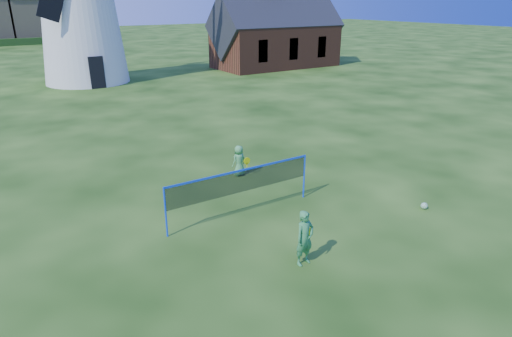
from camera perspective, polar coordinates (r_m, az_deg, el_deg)
The scene contains 6 objects.
ground at distance 13.77m, azimuth 0.43°, elevation -6.63°, with size 220.00×220.00×0.00m, color black.
chapel at distance 45.76m, azimuth 2.59°, elevation 16.81°, with size 12.62×6.12×10.67m.
badminton_net at distance 13.57m, azimuth -1.95°, elevation -1.75°, with size 5.05×0.05×1.55m.
player_girl at distance 11.35m, azimuth 6.35°, elevation -8.97°, with size 0.71×0.40×1.49m.
player_boy at distance 16.93m, azimuth -2.21°, elevation 1.03°, with size 0.68×0.46×1.20m.
play_ball at distance 15.40m, azimuth 21.01°, elevation -4.55°, with size 0.22×0.22×0.22m, color green.
Camera 1 is at (-6.68, -10.20, 6.41)m, focal length 30.81 mm.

